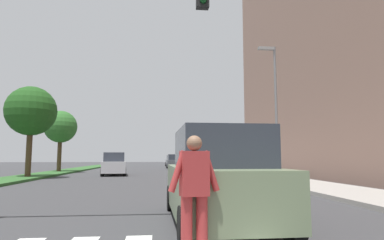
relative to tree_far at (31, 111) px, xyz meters
name	(u,v)px	position (x,y,z in m)	size (l,w,h in m)	color
ground_plane	(147,175)	(7.52, 3.47, -4.37)	(140.00, 140.00, 0.00)	#38383A
median_strip	(33,176)	(-0.16, 1.47, -4.30)	(2.45, 64.00, 0.15)	#2D5B28
tree_far	(31,111)	(0.00, 0.00, 0.00)	(3.25, 3.25, 5.88)	#4C3823
tree_distant	(61,127)	(-0.31, 7.97, -0.33)	(2.86, 2.86, 5.37)	#4C3823
sidewalk_right	(254,175)	(15.40, 1.47, -4.30)	(3.00, 64.00, 0.15)	#9E9991
street_lamp_right	(274,100)	(14.80, -4.83, 0.22)	(1.02, 0.24, 7.50)	slate
pedestrian_performer	(194,190)	(8.78, -18.02, -3.44)	(0.75, 0.30, 1.69)	#B23333
suv_crossing	(218,179)	(9.55, -15.65, -3.44)	(2.02, 4.62, 1.97)	gray
sedan_midblock	(114,165)	(5.00, 3.68, -3.57)	(2.20, 4.61, 1.73)	#B7B7BC
sedan_distant	(174,162)	(10.43, 18.07, -3.58)	(1.90, 4.33, 1.72)	#474C51
sedan_far_horizon	(173,161)	(10.68, 27.08, -3.60)	(2.24, 4.19, 1.66)	#B7B7BC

